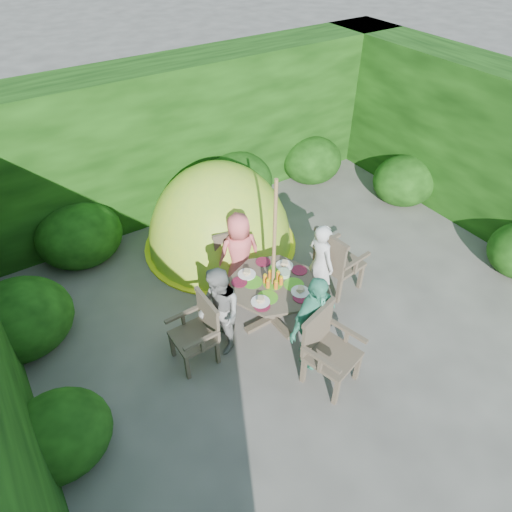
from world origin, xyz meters
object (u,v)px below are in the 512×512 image
patio_table (273,289)px  child_right (320,263)px  garden_chair_back (228,251)px  garden_chair_front (327,348)px  child_left (219,312)px  dome_tent (221,244)px  parasol_pole (274,258)px  child_front (313,322)px  garden_chair_right (336,261)px  garden_chair_left (199,331)px  child_back (239,253)px

patio_table → child_right: bearing=1.3°
garden_chair_back → garden_chair_front: bearing=100.9°
child_left → dome_tent: (1.04, 1.84, -0.63)m
parasol_pole → child_front: size_ratio=1.64×
garden_chair_right → dome_tent: 2.07m
garden_chair_left → garden_chair_back: size_ratio=1.01×
garden_chair_left → garden_chair_front: (1.10, -1.07, 0.05)m
child_right → child_back: size_ratio=0.99×
parasol_pole → child_right: parasol_pole is taller
parasol_pole → garden_chair_left: 1.27m
parasol_pole → garden_chair_right: size_ratio=2.19×
child_right → garden_chair_back: bearing=37.2°
parasol_pole → garden_chair_left: parasol_pole is taller
garden_chair_right → garden_chair_front: (-1.09, -1.11, -0.01)m
garden_chair_back → dome_tent: dome_tent is taller
garden_chair_right → child_left: 1.89m
child_right → dome_tent: bearing=16.8°
garden_chair_back → parasol_pole: bearing=101.9°
dome_tent → garden_chair_front: bearing=-99.1°
patio_table → child_back: child_back is taller
garden_chair_back → child_left: 1.36m
patio_table → parasol_pole: (-0.00, -0.00, 0.53)m
patio_table → child_left: child_left is taller
garden_chair_back → patio_table: bearing=102.1°
parasol_pole → garden_chair_right: (1.09, 0.02, -0.56)m
patio_table → garden_chair_front: bearing=-90.0°
garden_chair_front → garden_chair_back: bearing=75.3°
patio_table → child_back: bearing=91.6°
parasol_pole → child_back: (-0.02, 0.80, -0.47)m
child_right → dome_tent: 1.99m
child_right → child_back: (-0.82, 0.78, 0.01)m
patio_table → child_back: 0.80m
parasol_pole → child_right: size_ratio=1.76×
garden_chair_front → child_front: bearing=71.3°
garden_chair_left → child_left: child_left is taller
garden_chair_back → garden_chair_right: bearing=146.0°
parasol_pole → child_right: 0.93m
patio_table → parasol_pole: 0.53m
child_back → child_front: child_front is taller
patio_table → child_right: child_right is taller
child_front → dome_tent: (0.22, 2.62, -0.67)m
patio_table → garden_chair_front: size_ratio=1.21×
garden_chair_left → child_left: bearing=90.4°
garden_chair_right → child_right: 0.30m
child_right → child_left: (-1.60, -0.04, 0.00)m
patio_table → dome_tent: (0.23, 1.82, -0.57)m
child_right → garden_chair_front: bearing=143.9°
garden_chair_back → garden_chair_front: garden_chair_front is taller
patio_table → dome_tent: dome_tent is taller
parasol_pole → garden_chair_front: bearing=-89.8°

